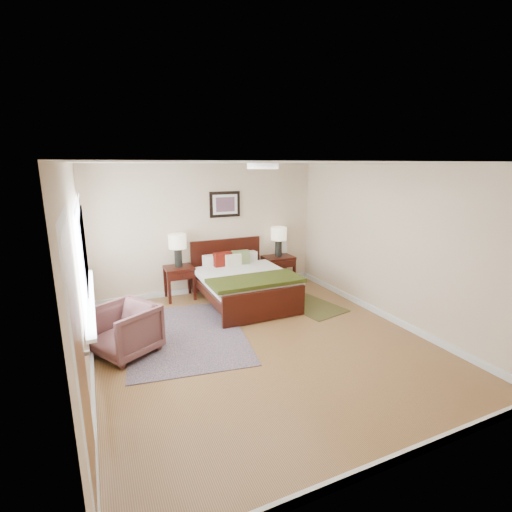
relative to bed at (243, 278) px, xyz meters
name	(u,v)px	position (x,y,z in m)	size (l,w,h in m)	color
floor	(262,342)	(-0.35, -1.57, -0.47)	(5.00, 5.00, 0.00)	olive
back_wall	(208,229)	(-0.35, 0.93, 0.78)	(4.50, 0.04, 2.50)	beige
front_wall	(402,332)	(-0.35, -4.07, 0.78)	(4.50, 0.04, 2.50)	beige
left_wall	(79,278)	(-2.60, -1.57, 0.78)	(0.04, 5.00, 2.50)	beige
right_wall	(390,244)	(1.90, -1.57, 0.78)	(0.04, 5.00, 2.50)	beige
ceiling	(263,163)	(-0.35, -1.57, 2.03)	(4.50, 5.00, 0.02)	white
window	(83,253)	(-2.55, -0.87, 0.91)	(0.11, 2.72, 1.32)	silver
door	(82,369)	(-2.58, -3.32, 0.60)	(0.06, 1.00, 2.18)	silver
ceil_fixture	(263,165)	(-0.35, -1.57, 1.99)	(0.44, 0.44, 0.08)	white
bed	(243,278)	(0.00, 0.00, 0.00)	(1.57, 1.88, 1.02)	#380E08
wall_art	(225,204)	(0.00, 0.90, 1.25)	(0.62, 0.05, 0.50)	black
nightstand_left	(179,273)	(-1.01, 0.68, 0.03)	(0.52, 0.47, 0.62)	#380E08
nightstand_right	(278,268)	(1.09, 0.68, -0.10)	(0.61, 0.46, 0.61)	#380E08
lamp_left	(178,244)	(-1.01, 0.70, 0.58)	(0.32, 0.32, 0.61)	black
lamp_right	(279,236)	(1.09, 0.70, 0.56)	(0.32, 0.32, 0.61)	black
armchair	(125,330)	(-2.15, -1.12, -0.13)	(0.73, 0.75, 0.68)	brown
rug_persian	(187,334)	(-1.27, -0.89, -0.46)	(1.64, 2.31, 0.01)	#0E1947
rug_navy	(311,306)	(1.05, -0.67, -0.46)	(0.78, 1.16, 0.01)	black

